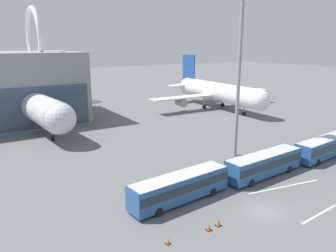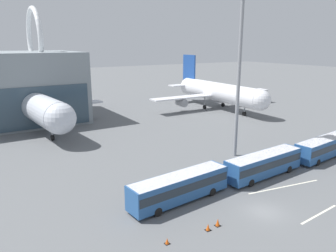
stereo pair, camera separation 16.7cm
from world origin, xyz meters
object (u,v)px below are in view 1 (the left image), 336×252
at_px(airliner_at_gate_far, 216,92).
at_px(traffic_cone_1, 218,222).
at_px(traffic_cone_0, 209,227).
at_px(shuttle_bus_2, 324,146).
at_px(airliner_at_gate_near, 33,105).
at_px(floodlight_mast, 240,53).
at_px(traffic_cone_2, 168,241).
at_px(shuttle_bus_0, 180,186).
at_px(shuttle_bus_1, 264,163).

bearing_deg(airliner_at_gate_far, traffic_cone_1, -38.52).
bearing_deg(traffic_cone_0, shuttle_bus_2, 12.86).
distance_m(airliner_at_gate_near, floodlight_mast, 44.56).
distance_m(traffic_cone_0, traffic_cone_2, 4.62).
height_order(airliner_at_gate_near, airliner_at_gate_far, airliner_at_gate_near).
xyz_separation_m(floodlight_mast, traffic_cone_1, (-16.37, -14.89, -16.07)).
relative_size(shuttle_bus_0, traffic_cone_1, 16.50).
bearing_deg(shuttle_bus_2, traffic_cone_0, -172.49).
relative_size(shuttle_bus_0, shuttle_bus_2, 1.00).
xyz_separation_m(airliner_at_gate_far, floodlight_mast, (-23.53, -32.52, 11.67)).
relative_size(shuttle_bus_0, floodlight_mast, 0.50).
xyz_separation_m(shuttle_bus_0, shuttle_bus_1, (13.98, -0.05, 0.00)).
relative_size(traffic_cone_1, traffic_cone_2, 1.35).
relative_size(floodlight_mast, traffic_cone_1, 32.75).
xyz_separation_m(traffic_cone_1, traffic_cone_2, (-5.95, 0.12, -0.10)).
bearing_deg(traffic_cone_2, airliner_at_gate_far, 45.88).
height_order(airliner_at_gate_near, floodlight_mast, floodlight_mast).
bearing_deg(shuttle_bus_0, traffic_cone_0, -104.30).
bearing_deg(shuttle_bus_1, airliner_at_gate_near, 112.65).
bearing_deg(traffic_cone_2, shuttle_bus_1, 17.76).
relative_size(floodlight_mast, traffic_cone_0, 37.61).
bearing_deg(traffic_cone_1, traffic_cone_2, 178.85).
height_order(shuttle_bus_1, traffic_cone_0, shuttle_bus_1).
relative_size(airliner_at_gate_near, shuttle_bus_1, 2.81).
distance_m(floodlight_mast, traffic_cone_1, 27.35).
bearing_deg(shuttle_bus_2, floodlight_mast, 138.17).
bearing_deg(shuttle_bus_1, airliner_at_gate_far, 54.07).
distance_m(traffic_cone_0, traffic_cone_1, 1.35).
relative_size(shuttle_bus_2, floodlight_mast, 0.50).
bearing_deg(traffic_cone_0, shuttle_bus_0, 80.68).
bearing_deg(shuttle_bus_0, shuttle_bus_2, -4.90).
distance_m(shuttle_bus_0, traffic_cone_2, 8.68).
height_order(floodlight_mast, traffic_cone_2, floodlight_mast).
bearing_deg(traffic_cone_0, traffic_cone_1, 5.09).
relative_size(traffic_cone_0, traffic_cone_2, 1.18).
bearing_deg(floodlight_mast, shuttle_bus_1, -107.37).
distance_m(shuttle_bus_2, floodlight_mast, 20.26).
bearing_deg(traffic_cone_2, traffic_cone_0, -2.96).
bearing_deg(airliner_at_gate_near, shuttle_bus_1, 20.85).
xyz_separation_m(airliner_at_gate_far, traffic_cone_0, (-41.24, -47.53, -4.45)).
distance_m(shuttle_bus_0, shuttle_bus_2, 27.96).
xyz_separation_m(airliner_at_gate_near, traffic_cone_0, (6.47, -50.69, -4.84)).
height_order(floodlight_mast, traffic_cone_1, floodlight_mast).
bearing_deg(floodlight_mast, traffic_cone_1, -137.72).
distance_m(shuttle_bus_1, floodlight_mast, 17.05).
distance_m(airliner_at_gate_far, traffic_cone_1, 62.12).
bearing_deg(traffic_cone_2, airliner_at_gate_near, 92.11).
relative_size(shuttle_bus_2, traffic_cone_2, 22.30).
height_order(airliner_at_gate_far, shuttle_bus_2, airliner_at_gate_far).
relative_size(shuttle_bus_1, floodlight_mast, 0.50).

